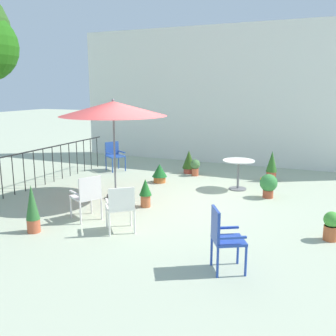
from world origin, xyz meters
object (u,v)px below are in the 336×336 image
at_px(patio_chair_1, 114,154).
at_px(potted_plant_2, 331,225).
at_px(potted_plant_6, 145,192).
at_px(potted_plant_1, 189,161).
at_px(potted_plant_5, 269,184).
at_px(potted_plant_4, 272,165).
at_px(potted_plant_0, 195,166).
at_px(potted_plant_7, 160,173).
at_px(patio_chair_3, 87,194).
at_px(patio_chair_2, 223,236).
at_px(potted_plant_3, 32,208).
at_px(cafe_table_0, 238,169).
at_px(patio_umbrella_0, 113,109).
at_px(patio_chair_0, 121,205).

xyz_separation_m(patio_chair_1, potted_plant_2, (6.48, -3.45, -0.26)).
distance_m(potted_plant_2, potted_plant_6, 3.85).
bearing_deg(potted_plant_2, potted_plant_1, 135.84).
distance_m(patio_chair_1, potted_plant_5, 5.21).
height_order(potted_plant_1, potted_plant_4, potted_plant_4).
distance_m(potted_plant_0, potted_plant_7, 1.35).
bearing_deg(potted_plant_2, potted_plant_5, 122.33).
bearing_deg(patio_chair_1, patio_chair_3, -65.24).
bearing_deg(patio_chair_2, patio_chair_1, 133.53).
bearing_deg(patio_chair_3, potted_plant_0, 81.43).
height_order(potted_plant_3, potted_plant_6, potted_plant_3).
distance_m(potted_plant_2, potted_plant_3, 5.35).
distance_m(cafe_table_0, potted_plant_4, 1.43).
bearing_deg(potted_plant_1, potted_plant_6, -85.39).
bearing_deg(potted_plant_3, patio_chair_3, 60.27).
bearing_deg(potted_plant_0, patio_umbrella_0, -107.98).
xyz_separation_m(patio_chair_0, patio_chair_3, (-0.95, 0.32, 0.01)).
height_order(potted_plant_1, potted_plant_6, potted_plant_1).
height_order(patio_umbrella_0, patio_chair_1, patio_umbrella_0).
bearing_deg(cafe_table_0, potted_plant_2, -50.05).
height_order(patio_chair_1, potted_plant_1, patio_chair_1).
relative_size(patio_chair_1, patio_chair_3, 0.99).
relative_size(potted_plant_1, potted_plant_3, 0.80).
relative_size(potted_plant_0, potted_plant_5, 0.86).
relative_size(patio_chair_3, potted_plant_5, 1.57).
xyz_separation_m(potted_plant_1, potted_plant_3, (-0.93, -5.76, 0.07)).
height_order(patio_umbrella_0, potted_plant_2, patio_umbrella_0).
relative_size(patio_chair_0, potted_plant_7, 1.67).
distance_m(cafe_table_0, patio_chair_3, 4.17).
distance_m(cafe_table_0, potted_plant_5, 1.00).
xyz_separation_m(patio_umbrella_0, potted_plant_3, (-0.25, -2.50, -1.68)).
xyz_separation_m(potted_plant_0, potted_plant_1, (-0.30, 0.25, 0.10)).
relative_size(patio_chair_2, potted_plant_6, 1.48).
relative_size(cafe_table_0, patio_chair_3, 0.90).
height_order(cafe_table_0, patio_chair_3, patio_chair_3).
height_order(potted_plant_3, potted_plant_4, potted_plant_3).
bearing_deg(cafe_table_0, patio_chair_2, -79.69).
xyz_separation_m(cafe_table_0, patio_chair_3, (-2.24, -3.52, -0.02)).
height_order(patio_chair_0, patio_chair_1, patio_chair_1).
height_order(potted_plant_2, potted_plant_4, potted_plant_4).
bearing_deg(cafe_table_0, patio_chair_1, 169.97).
relative_size(patio_chair_2, potted_plant_3, 1.05).
bearing_deg(potted_plant_5, potted_plant_1, 146.91).
distance_m(potted_plant_1, potted_plant_6, 3.60).
xyz_separation_m(potted_plant_0, potted_plant_5, (2.40, -1.51, 0.05)).
bearing_deg(patio_chair_2, potted_plant_5, 89.67).
bearing_deg(patio_chair_0, cafe_table_0, 71.47).
bearing_deg(potted_plant_4, patio_chair_3, -121.33).
xyz_separation_m(patio_umbrella_0, potted_plant_1, (0.68, 3.26, -1.75)).
relative_size(potted_plant_2, potted_plant_3, 0.58).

